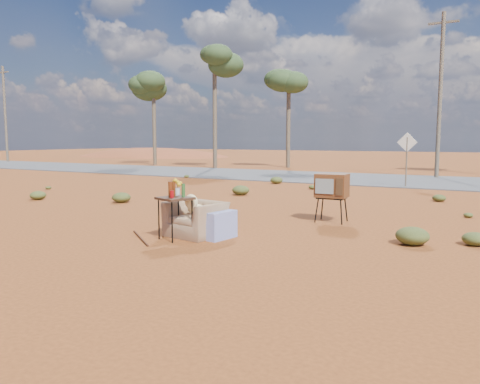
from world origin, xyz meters
The scene contains 14 objects.
ground centered at (0.00, 0.00, 0.00)m, with size 140.00×140.00×0.00m, color #964B1E.
highway centered at (0.00, 15.00, 0.02)m, with size 140.00×7.00×0.04m, color #565659.
dirt_mound centered at (-30.00, 34.00, 0.00)m, with size 26.00×18.00×2.00m, color #9E4426.
armchair centered at (-0.29, 0.03, 0.43)m, with size 1.34×0.84×0.92m.
tv_unit centered at (1.45, 2.87, 0.84)m, with size 0.73×0.60×1.13m.
side_table centered at (-0.56, -0.39, 0.84)m, with size 0.72×0.72×1.14m.
rusty_bar centered at (-1.15, -0.74, 0.02)m, with size 0.04×0.04×1.42m, color #522416.
road_sign centered at (1.50, 12.00, 1.50)m, with size 0.78×0.06×2.19m.
eucalyptus_far_left centered at (-18.00, 20.00, 5.94)m, with size 3.20×3.20×7.10m.
eucalyptus_left centered at (-12.00, 19.00, 6.92)m, with size 3.20×3.20×8.10m.
eucalyptus_near_left centered at (-8.00, 22.00, 5.45)m, with size 3.20×3.20×6.60m.
utility_pole_west centered at (-32.00, 17.50, 4.15)m, with size 1.40×0.20×8.00m.
utility_pole_center centered at (2.00, 17.50, 4.15)m, with size 1.40×0.20×8.00m.
scrub_patch centered at (-0.82, 4.41, 0.14)m, with size 17.49×8.07×0.33m.
Camera 1 is at (4.88, -7.51, 1.91)m, focal length 35.00 mm.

